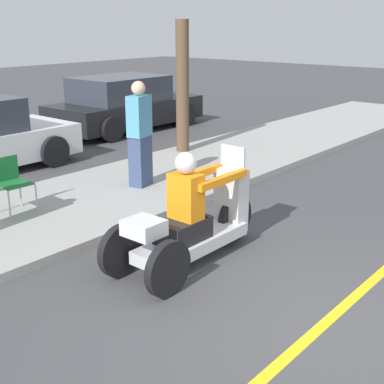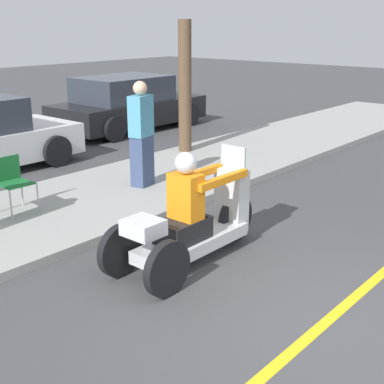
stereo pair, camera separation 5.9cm
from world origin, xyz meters
name	(u,v)px [view 1 (the left image)]	position (x,y,z in m)	size (l,w,h in m)	color
ground_plane	(324,325)	(0.00, 0.00, 0.00)	(60.00, 60.00, 0.00)	#424244
lane_stripe	(337,313)	(0.29, 0.00, 0.00)	(24.00, 0.12, 0.01)	gold
sidewalk_strip	(45,215)	(0.00, 4.60, 0.06)	(28.00, 2.80, 0.12)	#9E9E99
motorcycle_trike	(192,223)	(0.29, 1.93, 0.50)	(2.37, 0.84, 1.41)	black
spectator_end_of_line	(140,136)	(1.89, 4.44, 0.98)	(0.47, 0.35, 1.79)	#38476B
folding_chair_curbside	(10,179)	(-0.31, 4.95, 0.62)	(0.48, 0.48, 0.82)	#A5A8AD
parked_car_lot_left	(124,104)	(5.60, 8.82, 0.69)	(4.32, 2.11, 1.45)	black
tree_trunk	(182,87)	(4.32, 5.60, 1.51)	(0.28, 0.28, 2.77)	brown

